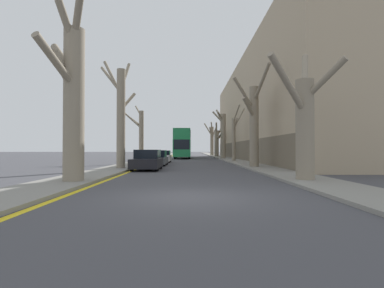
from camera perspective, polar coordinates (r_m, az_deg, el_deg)
name	(u,v)px	position (r m, az deg, el deg)	size (l,w,h in m)	color
ground_plane	(191,197)	(9.34, -0.21, -10.07)	(300.00, 300.00, 0.00)	#424247
sidewalk_left	(163,156)	(59.49, -5.58, -2.34)	(2.53, 120.00, 0.12)	gray
sidewalk_right	(217,156)	(59.49, 4.87, -2.34)	(2.53, 120.00, 0.12)	gray
building_facade_right	(273,112)	(43.66, 15.24, 5.92)	(10.08, 49.28, 13.42)	tan
kerb_line_stripe	(170,157)	(59.38, -4.19, -2.40)	(0.24, 120.00, 0.01)	yellow
street_tree_left_0	(73,97)	(13.97, -21.80, 8.38)	(2.30, 3.23, 8.00)	gray
street_tree_left_1	(120,113)	(22.64, -13.49, 5.75)	(3.05, 2.53, 8.22)	gray
street_tree_left_2	(140,134)	(31.59, -9.81, 1.85)	(2.31, 2.46, 6.29)	gray
street_tree_right_0	(305,120)	(14.50, 20.71, 4.35)	(3.43, 4.35, 6.18)	gray
street_tree_right_1	(254,121)	(24.13, 11.68, 4.24)	(2.55, 5.80, 7.65)	gray
street_tree_right_2	(234,137)	(35.56, 8.05, 1.37)	(1.58, 2.25, 6.50)	gray
street_tree_right_3	(223,134)	(45.49, 5.88, 2.00)	(2.02, 3.89, 7.80)	gray
street_tree_right_4	(217,141)	(56.18, 4.85, 0.57)	(2.66, 3.07, 6.89)	gray
street_tree_right_5	(212,139)	(67.19, 3.79, 0.87)	(2.85, 2.44, 7.51)	gray
double_decker_bus	(183,142)	(48.08, -1.81, 0.30)	(2.57, 11.28, 4.50)	#1E7F47
parked_car_0	(147,160)	(21.56, -8.48, -3.10)	(1.87, 4.41, 1.44)	black
parked_car_1	(156,158)	(27.23, -6.78, -2.71)	(1.86, 4.45, 1.38)	#4C5156
parked_car_2	(163,157)	(33.20, -5.63, -2.43)	(1.78, 4.04, 1.32)	silver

